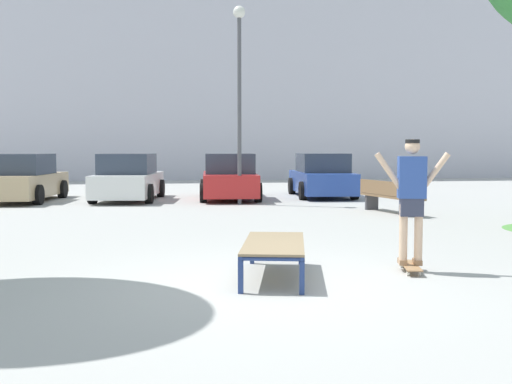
# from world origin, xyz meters

# --- Properties ---
(ground_plane) EXTENTS (120.00, 120.00, 0.00)m
(ground_plane) POSITION_xyz_m (0.00, 0.00, 0.00)
(ground_plane) COLOR #A8A8A3
(building_facade) EXTENTS (39.91, 4.00, 11.16)m
(building_facade) POSITION_xyz_m (3.65, 27.22, 5.58)
(building_facade) COLOR silver
(building_facade) RESTS_ON ground
(skate_box) EXTENTS (1.16, 2.02, 0.46)m
(skate_box) POSITION_xyz_m (0.18, 0.43, 0.41)
(skate_box) COLOR navy
(skate_box) RESTS_ON ground
(skateboard) EXTENTS (0.39, 0.82, 0.09)m
(skateboard) POSITION_xyz_m (2.06, 0.50, 0.08)
(skateboard) COLOR #9E754C
(skateboard) RESTS_ON ground
(skater) EXTENTS (0.99, 0.36, 1.69)m
(skater) POSITION_xyz_m (2.06, 0.50, 1.07)
(skater) COLOR beige
(skater) RESTS_ON skateboard
(car_tan) EXTENTS (2.29, 4.37, 1.50)m
(car_tan) POSITION_xyz_m (-5.52, 12.97, 0.69)
(car_tan) COLOR tan
(car_tan) RESTS_ON ground
(car_white) EXTENTS (2.34, 4.39, 1.50)m
(car_white) POSITION_xyz_m (-2.26, 12.86, 0.69)
(car_white) COLOR silver
(car_white) RESTS_ON ground
(car_red) EXTENTS (2.16, 4.32, 1.50)m
(car_red) POSITION_xyz_m (1.01, 12.84, 0.69)
(car_red) COLOR red
(car_red) RESTS_ON ground
(car_blue) EXTENTS (2.16, 4.32, 1.50)m
(car_blue) POSITION_xyz_m (4.27, 13.29, 0.69)
(car_blue) COLOR #28479E
(car_blue) RESTS_ON ground
(park_bench) EXTENTS (0.91, 2.44, 0.83)m
(park_bench) POSITION_xyz_m (4.58, 7.75, 0.45)
(park_bench) COLOR brown
(park_bench) RESTS_ON ground
(light_post) EXTENTS (0.36, 0.36, 5.83)m
(light_post) POSITION_xyz_m (1.09, 10.85, 3.83)
(light_post) COLOR #4C4C51
(light_post) RESTS_ON ground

